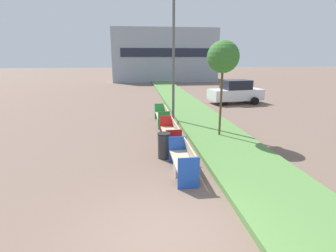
{
  "coord_description": "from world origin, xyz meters",
  "views": [
    {
      "loc": [
        -0.5,
        -4.6,
        3.63
      ],
      "look_at": [
        0.9,
        6.75,
        0.6
      ],
      "focal_mm": 28.0,
      "sensor_mm": 36.0,
      "label": 1
    }
  ],
  "objects_px": {
    "bench_green_frame": "(163,117)",
    "street_lamp_post": "(174,44)",
    "sapling_tree_near": "(223,57)",
    "bench_red_frame": "(171,135)",
    "litter_bin": "(164,146)",
    "bench_blue_frame": "(184,163)",
    "parked_car_distant": "(236,92)"
  },
  "relations": [
    {
      "from": "sapling_tree_near",
      "to": "parked_car_distant",
      "type": "xyz_separation_m",
      "value": [
        4.17,
        8.94,
        -2.7
      ]
    },
    {
      "from": "bench_red_frame",
      "to": "bench_green_frame",
      "type": "bearing_deg",
      "value": 90.02
    },
    {
      "from": "bench_red_frame",
      "to": "litter_bin",
      "type": "height_order",
      "value": "litter_bin"
    },
    {
      "from": "sapling_tree_near",
      "to": "street_lamp_post",
      "type": "bearing_deg",
      "value": 118.5
    },
    {
      "from": "bench_red_frame",
      "to": "street_lamp_post",
      "type": "xyz_separation_m",
      "value": [
        0.61,
        3.55,
        3.9
      ]
    },
    {
      "from": "bench_green_frame",
      "to": "sapling_tree_near",
      "type": "xyz_separation_m",
      "value": [
        2.3,
        -3.04,
        3.23
      ]
    },
    {
      "from": "street_lamp_post",
      "to": "sapling_tree_near",
      "type": "xyz_separation_m",
      "value": [
        1.69,
        -3.11,
        -0.67
      ]
    },
    {
      "from": "bench_red_frame",
      "to": "litter_bin",
      "type": "bearing_deg",
      "value": -105.86
    },
    {
      "from": "bench_red_frame",
      "to": "parked_car_distant",
      "type": "xyz_separation_m",
      "value": [
        6.47,
        9.38,
        0.54
      ]
    },
    {
      "from": "bench_green_frame",
      "to": "parked_car_distant",
      "type": "bearing_deg",
      "value": 42.37
    },
    {
      "from": "street_lamp_post",
      "to": "sapling_tree_near",
      "type": "height_order",
      "value": "street_lamp_post"
    },
    {
      "from": "bench_blue_frame",
      "to": "bench_red_frame",
      "type": "relative_size",
      "value": 0.82
    },
    {
      "from": "bench_blue_frame",
      "to": "bench_green_frame",
      "type": "xyz_separation_m",
      "value": [
        0.0,
        6.56,
        0.01
      ]
    },
    {
      "from": "bench_blue_frame",
      "to": "parked_car_distant",
      "type": "distance_m",
      "value": 14.06
    },
    {
      "from": "litter_bin",
      "to": "parked_car_distant",
      "type": "bearing_deg",
      "value": 57.82
    },
    {
      "from": "bench_blue_frame",
      "to": "litter_bin",
      "type": "bearing_deg",
      "value": 107.99
    },
    {
      "from": "bench_blue_frame",
      "to": "bench_green_frame",
      "type": "bearing_deg",
      "value": 89.96
    },
    {
      "from": "bench_green_frame",
      "to": "sapling_tree_near",
      "type": "distance_m",
      "value": 5.0
    },
    {
      "from": "bench_green_frame",
      "to": "street_lamp_post",
      "type": "bearing_deg",
      "value": 7.24
    },
    {
      "from": "bench_blue_frame",
      "to": "sapling_tree_near",
      "type": "distance_m",
      "value": 5.31
    },
    {
      "from": "bench_green_frame",
      "to": "street_lamp_post",
      "type": "distance_m",
      "value": 3.95
    },
    {
      "from": "bench_red_frame",
      "to": "street_lamp_post",
      "type": "bearing_deg",
      "value": 80.29
    },
    {
      "from": "bench_green_frame",
      "to": "street_lamp_post",
      "type": "xyz_separation_m",
      "value": [
        0.61,
        0.08,
        3.9
      ]
    },
    {
      "from": "street_lamp_post",
      "to": "parked_car_distant",
      "type": "xyz_separation_m",
      "value": [
        5.86,
        5.83,
        -3.36
      ]
    },
    {
      "from": "litter_bin",
      "to": "parked_car_distant",
      "type": "xyz_separation_m",
      "value": [
        6.94,
        11.03,
        0.43
      ]
    },
    {
      "from": "street_lamp_post",
      "to": "parked_car_distant",
      "type": "distance_m",
      "value": 8.93
    },
    {
      "from": "bench_green_frame",
      "to": "bench_red_frame",
      "type": "bearing_deg",
      "value": -89.98
    },
    {
      "from": "bench_green_frame",
      "to": "sapling_tree_near",
      "type": "height_order",
      "value": "sapling_tree_near"
    },
    {
      "from": "bench_red_frame",
      "to": "sapling_tree_near",
      "type": "xyz_separation_m",
      "value": [
        2.3,
        0.44,
        3.23
      ]
    },
    {
      "from": "bench_green_frame",
      "to": "sapling_tree_near",
      "type": "relative_size",
      "value": 0.55
    },
    {
      "from": "bench_green_frame",
      "to": "sapling_tree_near",
      "type": "bearing_deg",
      "value": -52.86
    },
    {
      "from": "bench_blue_frame",
      "to": "bench_green_frame",
      "type": "relative_size",
      "value": 0.85
    }
  ]
}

